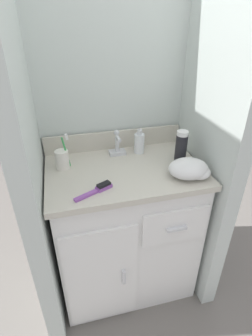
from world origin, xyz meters
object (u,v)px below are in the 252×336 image
object	(u,v)px
hairbrush	(98,189)
hand_towel	(191,169)
toothbrush_cup	(62,159)
shaving_cream_can	(181,147)
soap_dispenser	(139,143)

from	to	relation	value
hairbrush	hand_towel	size ratio (longest dim) A/B	0.92
toothbrush_cup	hand_towel	world-z (taller)	toothbrush_cup
shaving_cream_can	hairbrush	xyz separation A→B (m)	(-0.45, -0.15, -0.07)
soap_dispenser	hairbrush	distance (m)	0.42
soap_dispenser	toothbrush_cup	bearing A→B (deg)	-170.27
toothbrush_cup	soap_dispenser	distance (m)	0.42
toothbrush_cup	hairbrush	size ratio (longest dim) A/B	1.00
hand_towel	hairbrush	bearing A→B (deg)	-178.69
soap_dispenser	hand_towel	world-z (taller)	soap_dispenser
hairbrush	hand_towel	distance (m)	0.44
shaving_cream_can	hairbrush	bearing A→B (deg)	-161.06
toothbrush_cup	hairbrush	world-z (taller)	toothbrush_cup
toothbrush_cup	soap_dispenser	world-z (taller)	toothbrush_cup
shaving_cream_can	hairbrush	size ratio (longest dim) A/B	0.97
toothbrush_cup	soap_dispenser	size ratio (longest dim) A/B	1.26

